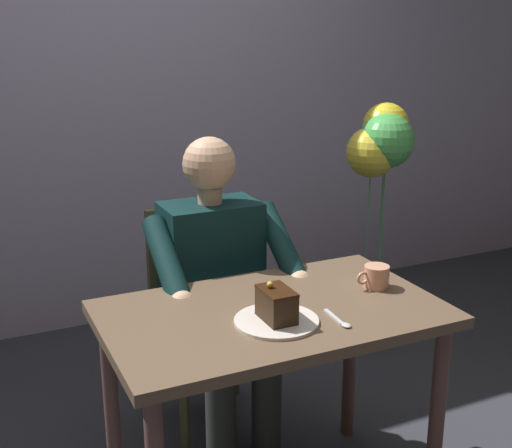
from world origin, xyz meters
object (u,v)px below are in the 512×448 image
coffee_cup (376,276)px  balloon_display (380,157)px  chair (204,308)px  dessert_spoon (340,321)px  cake_slice (276,304)px  dining_table (272,338)px  seated_person (219,293)px

coffee_cup → balloon_display: 0.98m
chair → dessert_spoon: bearing=99.9°
coffee_cup → cake_slice: bearing=13.8°
chair → coffee_cup: chair is taller
chair → dining_table: bearing=90.0°
dining_table → dessert_spoon: size_ratio=7.35×
chair → balloon_display: (-0.94, -0.17, 0.51)m
chair → coffee_cup: 0.78m
seated_person → coffee_cup: (-0.39, 0.43, 0.16)m
chair → cake_slice: (0.03, 0.71, 0.31)m
balloon_display → coffee_cup: bearing=54.8°
dining_table → coffee_cup: bearing=-178.4°
cake_slice → coffee_cup: bearing=-166.2°
balloon_display → dessert_spoon: bearing=50.2°
dessert_spoon → balloon_display: (-0.80, -0.96, 0.26)m
seated_person → balloon_display: (-0.94, -0.34, 0.38)m
dining_table → balloon_display: 1.28m
chair → dessert_spoon: chair is taller
coffee_cup → balloon_display: (-0.55, -0.78, 0.22)m
dining_table → seated_person: 0.44m
chair → seated_person: seated_person is taller
coffee_cup → balloon_display: size_ratio=0.10×
cake_slice → dessert_spoon: (-0.17, 0.08, -0.05)m
cake_slice → dessert_spoon: size_ratio=0.90×
dining_table → chair: chair is taller
chair → coffee_cup: size_ratio=7.42×
dining_table → balloon_display: balloon_display is taller
dessert_spoon → chair: bearing=-80.1°
coffee_cup → dessert_spoon: 0.32m
dining_table → coffee_cup: (-0.39, -0.01, 0.14)m
seated_person → cake_slice: (0.03, 0.54, 0.17)m
seated_person → dessert_spoon: seated_person is taller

